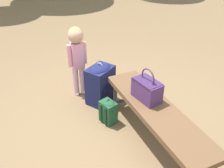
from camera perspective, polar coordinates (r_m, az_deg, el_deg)
ground_plane at (r=3.17m, az=1.70°, el=-8.42°), size 40.00×40.00×0.00m
park_bench at (r=2.71m, az=9.79°, el=-6.39°), size 1.65×0.68×0.45m
handbag at (r=2.73m, az=7.78°, el=-1.11°), size 0.32×0.19×0.37m
child_standing at (r=3.39m, az=-7.84°, el=7.23°), size 0.20×0.26×0.98m
backpack_large at (r=3.35m, az=-2.60°, el=0.24°), size 0.38×0.42×0.59m
backpack_small at (r=3.07m, az=-0.84°, el=-5.98°), size 0.21×0.19×0.33m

